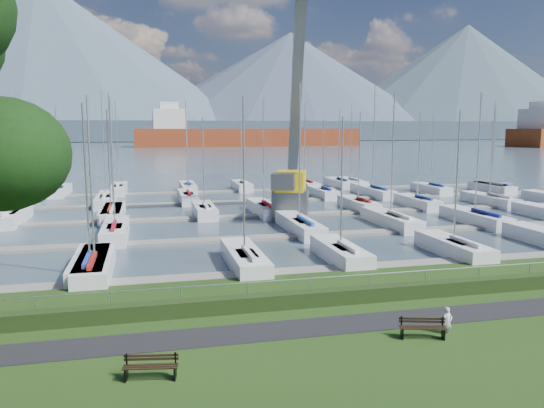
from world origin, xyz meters
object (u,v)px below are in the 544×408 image
object	(u,v)px
person	(448,318)
crane	(292,158)
bench_right	(422,328)
bench_left	(151,367)

from	to	relation	value
person	crane	bearing A→B (deg)	73.88
bench_right	crane	world-z (taller)	crane
bench_right	bench_left	bearing A→B (deg)	-157.87
person	bench_left	bearing A→B (deg)	173.52
bench_right	person	xyz separation A→B (m)	(1.24, 0.24, 0.20)
bench_left	bench_right	distance (m)	10.49
crane	bench_right	bearing A→B (deg)	-74.78
bench_left	crane	distance (m)	34.42
person	crane	xyz separation A→B (m)	(1.80, 30.02, 4.71)
bench_left	crane	world-z (taller)	crane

